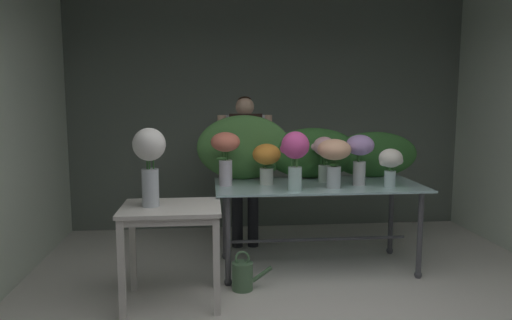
{
  "coord_description": "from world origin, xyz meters",
  "views": [
    {
      "loc": [
        -0.75,
        -2.64,
        1.65
      ],
      "look_at": [
        -0.36,
        1.33,
        1.12
      ],
      "focal_mm": 33.64,
      "sensor_mm": 36.0,
      "label": 1
    }
  ],
  "objects": [
    {
      "name": "vase_lilac_anemones",
      "position": [
        0.64,
        1.65,
        1.14
      ],
      "size": [
        0.27,
        0.26,
        0.47
      ],
      "color": "silver",
      "rests_on": "display_table_glass"
    },
    {
      "name": "vase_sunset_roses",
      "position": [
        -0.22,
        1.77,
        1.07
      ],
      "size": [
        0.27,
        0.27,
        0.39
      ],
      "color": "silver",
      "rests_on": "display_table_glass"
    },
    {
      "name": "side_table_white",
      "position": [
        -1.06,
        1.1,
        0.69
      ],
      "size": [
        0.78,
        0.62,
        0.79
      ],
      "color": "silver",
      "rests_on": "ground"
    },
    {
      "name": "vase_peach_snapdragons",
      "position": [
        0.36,
        1.53,
        1.13
      ],
      "size": [
        0.3,
        0.3,
        0.45
      ],
      "color": "silver",
      "rests_on": "display_table_glass"
    },
    {
      "name": "foliage_backdrop",
      "position": [
        0.19,
        2.08,
        1.1
      ],
      "size": [
        2.25,
        0.27,
        0.64
      ],
      "color": "#477F3D",
      "rests_on": "display_table_glass"
    },
    {
      "name": "watering_can",
      "position": [
        -0.48,
        1.29,
        0.13
      ],
      "size": [
        0.35,
        0.18,
        0.34
      ],
      "color": "#4C704C",
      "rests_on": "ground"
    },
    {
      "name": "ground_plane",
      "position": [
        0.0,
        1.68,
        0.0
      ],
      "size": [
        7.4,
        7.4,
        0.0
      ],
      "primitive_type": "plane",
      "color": "silver"
    },
    {
      "name": "wall_left",
      "position": [
        -2.51,
        1.68,
        1.48
      ],
      "size": [
        0.12,
        3.49,
        2.95
      ],
      "primitive_type": "cube",
      "color": "silver",
      "rests_on": "ground"
    },
    {
      "name": "display_table_glass",
      "position": [
        0.27,
        1.75,
        0.7
      ],
      "size": [
        1.94,
        0.9,
        0.83
      ],
      "color": "#A6CCCF",
      "rests_on": "ground"
    },
    {
      "name": "vase_fuchsia_lilies",
      "position": [
        -0.01,
        1.44,
        1.16
      ],
      "size": [
        0.25,
        0.24,
        0.52
      ],
      "color": "silver",
      "rests_on": "display_table_glass"
    },
    {
      "name": "florist",
      "position": [
        -0.37,
        2.48,
        1.02
      ],
      "size": [
        0.59,
        0.24,
        1.65
      ],
      "color": "#232328",
      "rests_on": "ground"
    },
    {
      "name": "vase_coral_peonies",
      "position": [
        -0.6,
        1.75,
        1.15
      ],
      "size": [
        0.27,
        0.27,
        0.5
      ],
      "color": "silver",
      "rests_on": "display_table_glass"
    },
    {
      "name": "vase_white_roses_tall",
      "position": [
        -1.21,
        1.1,
        1.18
      ],
      "size": [
        0.25,
        0.25,
        0.62
      ],
      "color": "silver",
      "rests_on": "side_table_white"
    },
    {
      "name": "vase_blush_ranunculus",
      "position": [
        0.35,
        1.84,
        1.11
      ],
      "size": [
        0.24,
        0.21,
        0.44
      ],
      "color": "silver",
      "rests_on": "display_table_glass"
    },
    {
      "name": "vase_ivory_stock",
      "position": [
        0.89,
        1.53,
        1.05
      ],
      "size": [
        0.24,
        0.21,
        0.35
      ],
      "color": "silver",
      "rests_on": "display_table_glass"
    },
    {
      "name": "wall_back",
      "position": [
        0.0,
        3.37,
        1.48
      ],
      "size": [
        5.02,
        0.12,
        2.95
      ],
      "primitive_type": "cube",
      "color": "slate",
      "rests_on": "ground"
    }
  ]
}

